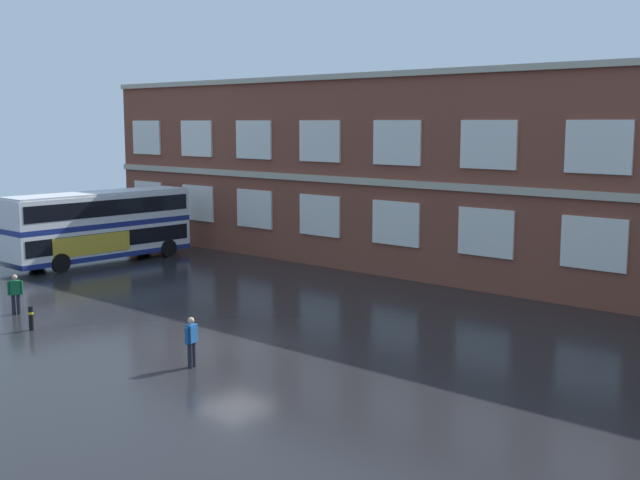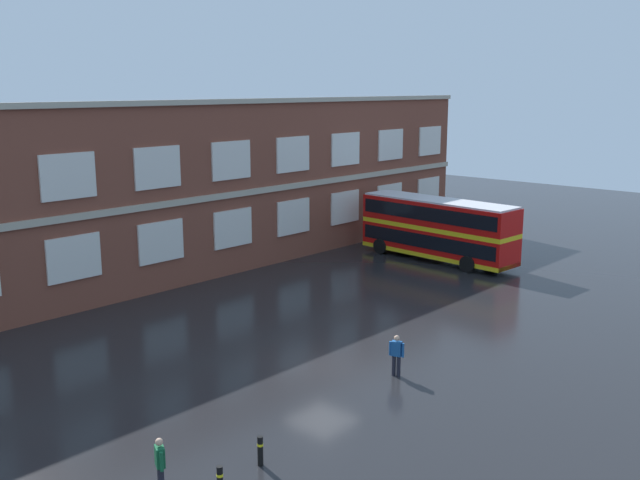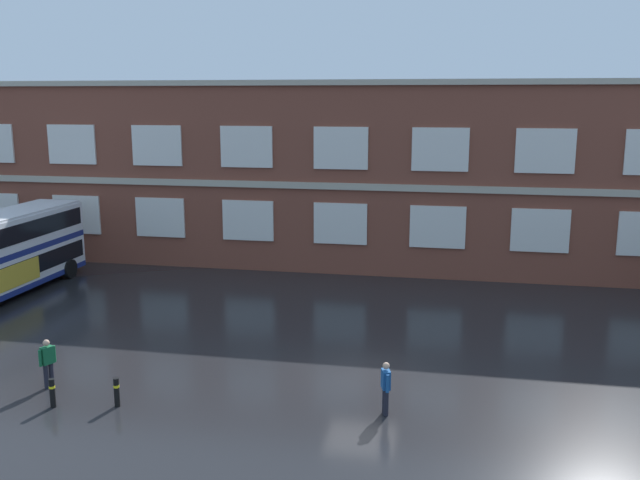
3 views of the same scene
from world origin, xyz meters
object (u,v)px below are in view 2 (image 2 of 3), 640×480
(double_decker_middle, at_px, (438,228))
(waiting_passenger, at_px, (396,354))
(safety_bollard_east, at_px, (260,450))
(second_passenger, at_px, (160,463))

(double_decker_middle, bearing_deg, waiting_passenger, -151.30)
(double_decker_middle, xyz_separation_m, waiting_passenger, (-17.81, -9.75, -1.22))
(safety_bollard_east, bearing_deg, double_decker_middle, 22.45)
(second_passenger, bearing_deg, waiting_passenger, 0.79)
(second_passenger, distance_m, safety_bollard_east, 3.14)
(waiting_passenger, relative_size, safety_bollard_east, 1.79)
(safety_bollard_east, bearing_deg, second_passenger, 162.44)
(second_passenger, relative_size, safety_bollard_east, 1.79)
(double_decker_middle, relative_size, waiting_passenger, 6.55)
(double_decker_middle, bearing_deg, second_passenger, -161.27)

